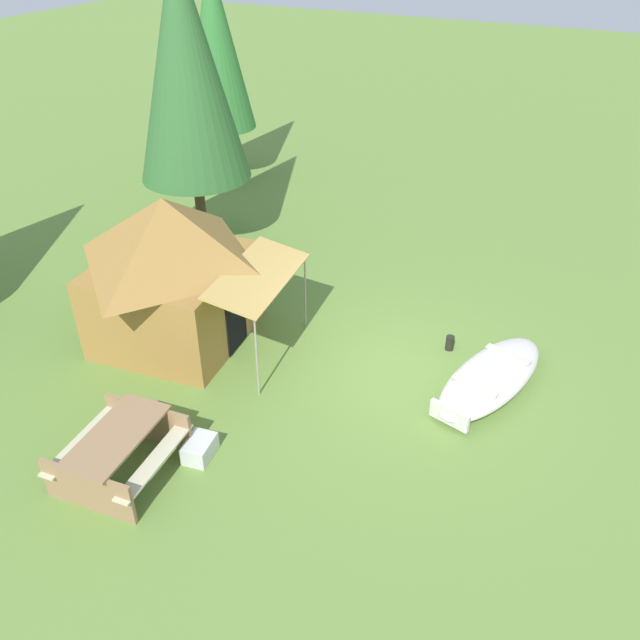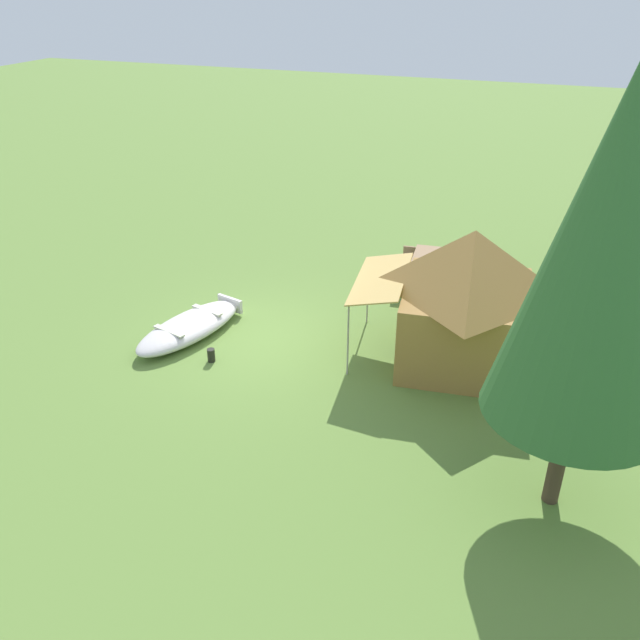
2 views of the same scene
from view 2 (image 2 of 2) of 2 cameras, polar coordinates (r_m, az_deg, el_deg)
name	(u,v)px [view 2 (image 2 of 2)]	position (r m, az deg, el deg)	size (l,w,h in m)	color
ground_plane	(266,339)	(14.77, -4.70, -1.68)	(80.00, 80.00, 0.00)	olive
beached_rowboat	(190,327)	(15.06, -11.31, -0.56)	(3.18, 1.84, 0.44)	silver
canvas_cabin_tent	(468,296)	(13.60, 12.79, 2.10)	(3.26, 3.99, 2.92)	olive
picnic_table	(428,268)	(17.28, 9.39, 4.50)	(1.86, 1.68, 0.77)	#906D4B
cooler_box	(388,287)	(16.86, 5.92, 2.89)	(0.56, 0.40, 0.31)	silver
fuel_can	(211,355)	(14.04, -9.49, -3.05)	(0.16, 0.16, 0.30)	black
pine_tree_back_right	(606,249)	(9.07, 23.69, 5.73)	(2.59, 2.59, 6.80)	#453526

